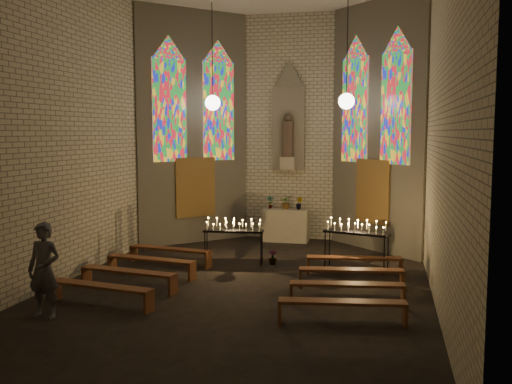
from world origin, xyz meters
The scene contains 18 objects.
floor centered at (0.00, 0.00, 0.00)m, with size 12.00×12.00×0.00m, color black.
room centered at (0.00, 3.37, 3.72)m, with size 8.22×12.43×7.00m.
altar centered at (0.00, 5.45, 0.50)m, with size 1.40×0.60×1.00m, color #BCB499.
flower_vase_left centered at (-0.51, 5.52, 1.19)m, with size 0.21×0.14×0.39m, color #4C723F.
flower_vase_center centered at (0.00, 5.54, 1.21)m, with size 0.38×0.33×0.42m, color #4C723F.
flower_vase_right centered at (0.42, 5.49, 1.20)m, with size 0.22×0.18×0.40m, color #4C723F.
aisle_flower_pot centered at (0.23, 2.32, 0.18)m, with size 0.20×0.20×0.36m, color #4C723F.
votive_stand_left centered at (-0.73, 2.03, 0.96)m, with size 1.55×0.54×1.12m.
votive_stand_right centered at (2.33, 2.19, 1.01)m, with size 1.64×0.82×1.18m.
pew_left_0 centered at (-2.32, 1.71, 0.35)m, with size 2.25×0.64×0.43m.
pew_right_0 centered at (2.32, 1.71, 0.35)m, with size 2.25×0.64×0.43m.
pew_left_1 centered at (-2.32, 0.51, 0.35)m, with size 2.25×0.64×0.43m.
pew_right_1 centered at (2.32, 0.51, 0.35)m, with size 2.25×0.64×0.43m.
pew_left_2 centered at (-2.32, -0.69, 0.35)m, with size 2.25×0.64×0.43m.
pew_right_2 centered at (2.32, -0.69, 0.35)m, with size 2.25×0.64×0.43m.
pew_left_3 centered at (-2.32, -1.89, 0.35)m, with size 2.25×0.64×0.43m.
pew_right_3 centered at (2.32, -1.89, 0.35)m, with size 2.25×0.64×0.43m.
visitor centered at (-2.98, -2.72, 0.87)m, with size 0.64×0.42×1.75m, color #494852.
Camera 1 is at (3.05, -11.69, 3.36)m, focal length 40.00 mm.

